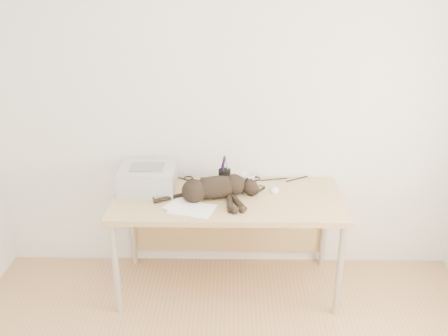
{
  "coord_description": "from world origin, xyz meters",
  "views": [
    {
      "loc": [
        0.02,
        -1.72,
        2.28
      ],
      "look_at": [
        -0.03,
        1.34,
        0.98
      ],
      "focal_mm": 40.0,
      "sensor_mm": 36.0,
      "label": 1
    }
  ],
  "objects_px": {
    "mouse": "(274,189)",
    "pen_cup": "(225,177)",
    "mug": "(248,181)",
    "cat": "(212,189)",
    "printer": "(148,179)",
    "desk": "(228,209)"
  },
  "relations": [
    {
      "from": "desk",
      "to": "mug",
      "type": "height_order",
      "value": "mug"
    },
    {
      "from": "mug",
      "to": "cat",
      "type": "bearing_deg",
      "value": -141.57
    },
    {
      "from": "cat",
      "to": "mouse",
      "type": "bearing_deg",
      "value": 1.49
    },
    {
      "from": "pen_cup",
      "to": "desk",
      "type": "bearing_deg",
      "value": -77.66
    },
    {
      "from": "printer",
      "to": "desk",
      "type": "bearing_deg",
      "value": -2.8
    },
    {
      "from": "printer",
      "to": "mouse",
      "type": "height_order",
      "value": "printer"
    },
    {
      "from": "printer",
      "to": "cat",
      "type": "xyz_separation_m",
      "value": [
        0.46,
        -0.13,
        -0.02
      ]
    },
    {
      "from": "pen_cup",
      "to": "mouse",
      "type": "xyz_separation_m",
      "value": [
        0.36,
        -0.1,
        -0.05
      ]
    },
    {
      "from": "cat",
      "to": "mouse",
      "type": "height_order",
      "value": "cat"
    },
    {
      "from": "mug",
      "to": "pen_cup",
      "type": "distance_m",
      "value": 0.17
    },
    {
      "from": "desk",
      "to": "mouse",
      "type": "relative_size",
      "value": 14.55
    },
    {
      "from": "desk",
      "to": "pen_cup",
      "type": "xyz_separation_m",
      "value": [
        -0.03,
        0.12,
        0.2
      ]
    },
    {
      "from": "cat",
      "to": "pen_cup",
      "type": "distance_m",
      "value": 0.24
    },
    {
      "from": "mug",
      "to": "mouse",
      "type": "distance_m",
      "value": 0.2
    },
    {
      "from": "mug",
      "to": "mouse",
      "type": "height_order",
      "value": "mug"
    },
    {
      "from": "mug",
      "to": "mouse",
      "type": "bearing_deg",
      "value": -20.37
    },
    {
      "from": "printer",
      "to": "mug",
      "type": "relative_size",
      "value": 3.71
    },
    {
      "from": "printer",
      "to": "mouse",
      "type": "distance_m",
      "value": 0.9
    },
    {
      "from": "cat",
      "to": "mug",
      "type": "distance_m",
      "value": 0.32
    },
    {
      "from": "mouse",
      "to": "pen_cup",
      "type": "bearing_deg",
      "value": 170.15
    },
    {
      "from": "mug",
      "to": "pen_cup",
      "type": "bearing_deg",
      "value": 171.06
    },
    {
      "from": "cat",
      "to": "mug",
      "type": "xyz_separation_m",
      "value": [
        0.25,
        0.2,
        -0.02
      ]
    }
  ]
}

